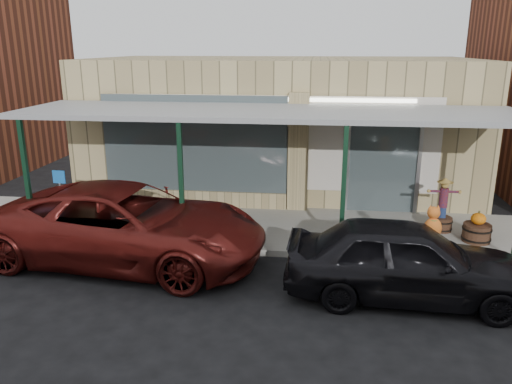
# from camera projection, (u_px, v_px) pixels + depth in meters

# --- Properties ---
(ground) EXTENTS (120.00, 120.00, 0.00)m
(ground) POSITION_uv_depth(u_px,v_px,m) (248.00, 299.00, 9.40)
(ground) COLOR black
(ground) RESTS_ON ground
(sidewalk) EXTENTS (40.00, 3.20, 0.15)m
(sidewalk) POSITION_uv_depth(u_px,v_px,m) (267.00, 228.00, 12.81)
(sidewalk) COLOR gray
(sidewalk) RESTS_ON ground
(storefront) EXTENTS (12.00, 6.25, 4.20)m
(storefront) POSITION_uv_depth(u_px,v_px,m) (281.00, 124.00, 16.58)
(storefront) COLOR tan
(storefront) RESTS_ON ground
(awning) EXTENTS (12.00, 3.00, 3.04)m
(awning) POSITION_uv_depth(u_px,v_px,m) (268.00, 114.00, 11.94)
(awning) COLOR gray
(awning) RESTS_ON ground
(block_buildings_near) EXTENTS (61.00, 8.00, 8.00)m
(block_buildings_near) POSITION_uv_depth(u_px,v_px,m) (343.00, 71.00, 16.87)
(block_buildings_near) COLOR brown
(block_buildings_near) RESTS_ON ground
(barrel_scarecrow) EXTENTS (0.81, 0.66, 1.36)m
(barrel_scarecrow) POSITION_uv_depth(u_px,v_px,m) (442.00, 213.00, 12.34)
(barrel_scarecrow) COLOR #4A2C1D
(barrel_scarecrow) RESTS_ON sidewalk
(barrel_pumpkin) EXTENTS (0.76, 0.76, 0.75)m
(barrel_pumpkin) POSITION_uv_depth(u_px,v_px,m) (477.00, 231.00, 11.70)
(barrel_pumpkin) COLOR #4A2C1D
(barrel_pumpkin) RESTS_ON sidewalk
(handicap_sign) EXTENTS (0.32, 0.04, 1.53)m
(handicap_sign) POSITION_uv_depth(u_px,v_px,m) (61.00, 192.00, 12.21)
(handicap_sign) COLOR gray
(handicap_sign) RESTS_ON sidewalk
(parked_sedan) EXTENTS (4.55, 2.01, 1.58)m
(parked_sedan) POSITION_uv_depth(u_px,v_px,m) (406.00, 260.00, 9.26)
(parked_sedan) COLOR black
(parked_sedan) RESTS_ON ground
(car_maroon) EXTENTS (6.33, 3.47, 1.68)m
(car_maroon) POSITION_uv_depth(u_px,v_px,m) (127.00, 225.00, 10.87)
(car_maroon) COLOR #531310
(car_maroon) RESTS_ON ground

